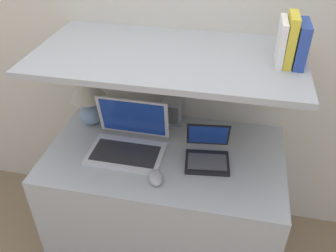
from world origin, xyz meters
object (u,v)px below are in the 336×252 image
Objects in this scene: laptop_large at (128,141)px; router_box at (172,112)px; table_lamp at (88,92)px; laptop_small at (207,153)px; book_yellow at (290,40)px; book_blue at (301,44)px; book_white at (281,42)px; computer_mouse at (155,177)px.

laptop_large is 2.53× the size of router_box.
table_lamp is 0.47m from router_box.
book_yellow is at bearing 15.86° from laptop_small.
book_yellow is (0.97, -0.10, 0.42)m from table_lamp.
book_blue reaches higher than table_lamp.
book_yellow is at bearing 7.04° from laptop_large.
laptop_small reaches higher than router_box.
book_white is (-0.03, 0.00, -0.01)m from book_yellow.
router_box reaches higher than computer_mouse.
laptop_large is 0.90m from book_yellow.
table_lamp is 1.03m from book_white.
book_blue is (0.33, 0.08, 0.57)m from laptop_small.
table_lamp is at bearing 174.00° from book_yellow.
book_yellow reaches higher than book_white.
router_box is at bearing 158.18° from book_white.
computer_mouse is 0.61× the size of book_yellow.
computer_mouse is at bearing -39.79° from table_lamp.
router_box is 0.83× the size of book_blue.
laptop_large is 2.98× the size of computer_mouse.
laptop_small is 1.40× the size of book_blue.
computer_mouse is at bearing -88.10° from router_box.
laptop_large reaches higher than computer_mouse.
laptop_large is at bearing -173.38° from book_blue.
book_blue is at bearing 0.00° from book_white.
router_box is at bearing 12.06° from table_lamp.
book_white is (0.48, 0.28, 0.59)m from computer_mouse.
table_lamp reaches higher than laptop_large.
book_blue reaches higher than computer_mouse.
computer_mouse is (-0.22, -0.20, -0.02)m from laptop_small.
laptop_large reaches higher than laptop_small.
router_box is at bearing 91.90° from computer_mouse.
table_lamp is at bearing -167.94° from router_box.
laptop_small is at bearing 0.51° from laptop_large.
laptop_small is 1.98× the size of computer_mouse.
router_box is 0.78m from book_yellow.
table_lamp is at bearing 145.80° from laptop_large.
book_white reaches higher than computer_mouse.
laptop_small is 0.37m from router_box.
router_box is 0.72× the size of book_yellow.
computer_mouse is at bearing -153.03° from book_blue.
book_white reaches higher than book_blue.
book_blue is (1.02, -0.10, 0.40)m from table_lamp.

